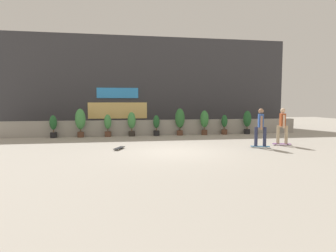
{
  "coord_description": "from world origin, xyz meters",
  "views": [
    {
      "loc": [
        -2.21,
        -11.25,
        1.95
      ],
      "look_at": [
        0.0,
        1.5,
        0.9
      ],
      "focal_mm": 31.04,
      "sensor_mm": 36.0,
      "label": 1
    }
  ],
  "objects_px": {
    "skateboard_near_camera": "(119,148)",
    "potted_plant_0": "(53,126)",
    "potted_plant_5": "(180,120)",
    "potted_plant_6": "(204,121)",
    "potted_plant_8": "(247,121)",
    "skater_mid_plaza": "(261,126)",
    "potted_plant_4": "(156,125)",
    "potted_plant_3": "(132,122)",
    "potted_plant_1": "(80,120)",
    "potted_plant_7": "(224,124)",
    "potted_plant_2": "(108,124)",
    "skater_by_wall_left": "(282,125)"
  },
  "relations": [
    {
      "from": "skateboard_near_camera",
      "to": "potted_plant_0",
      "type": "bearing_deg",
      "value": 127.32
    },
    {
      "from": "potted_plant_5",
      "to": "skateboard_near_camera",
      "type": "relative_size",
      "value": 1.97
    },
    {
      "from": "potted_plant_6",
      "to": "potted_plant_8",
      "type": "distance_m",
      "value": 2.75
    },
    {
      "from": "skater_mid_plaza",
      "to": "skateboard_near_camera",
      "type": "relative_size",
      "value": 2.09
    },
    {
      "from": "potted_plant_4",
      "to": "potted_plant_5",
      "type": "xyz_separation_m",
      "value": [
        1.41,
        -0.0,
        0.29
      ]
    },
    {
      "from": "potted_plant_3",
      "to": "potted_plant_1",
      "type": "bearing_deg",
      "value": 180.0
    },
    {
      "from": "potted_plant_7",
      "to": "skater_mid_plaza",
      "type": "relative_size",
      "value": 0.71
    },
    {
      "from": "potted_plant_4",
      "to": "potted_plant_8",
      "type": "distance_m",
      "value": 5.67
    },
    {
      "from": "potted_plant_4",
      "to": "potted_plant_7",
      "type": "bearing_deg",
      "value": 0.0
    },
    {
      "from": "potted_plant_0",
      "to": "potted_plant_8",
      "type": "distance_m",
      "value": 11.41
    },
    {
      "from": "potted_plant_0",
      "to": "potted_plant_7",
      "type": "height_order",
      "value": "potted_plant_0"
    },
    {
      "from": "potted_plant_2",
      "to": "potted_plant_7",
      "type": "bearing_deg",
      "value": 0.0
    },
    {
      "from": "skater_by_wall_left",
      "to": "potted_plant_1",
      "type": "bearing_deg",
      "value": 153.21
    },
    {
      "from": "potted_plant_2",
      "to": "skater_by_wall_left",
      "type": "bearing_deg",
      "value": -30.99
    },
    {
      "from": "skater_by_wall_left",
      "to": "potted_plant_4",
      "type": "bearing_deg",
      "value": 137.17
    },
    {
      "from": "potted_plant_5",
      "to": "potted_plant_7",
      "type": "xyz_separation_m",
      "value": [
        2.78,
        0.0,
        -0.3
      ]
    },
    {
      "from": "skateboard_near_camera",
      "to": "potted_plant_4",
      "type": "bearing_deg",
      "value": 64.92
    },
    {
      "from": "potted_plant_6",
      "to": "skater_by_wall_left",
      "type": "bearing_deg",
      "value": -64.99
    },
    {
      "from": "potted_plant_3",
      "to": "potted_plant_0",
      "type": "bearing_deg",
      "value": 180.0
    },
    {
      "from": "potted_plant_2",
      "to": "potted_plant_6",
      "type": "distance_m",
      "value": 5.71
    },
    {
      "from": "skater_mid_plaza",
      "to": "skater_by_wall_left",
      "type": "distance_m",
      "value": 1.42
    },
    {
      "from": "potted_plant_0",
      "to": "potted_plant_6",
      "type": "relative_size",
      "value": 0.85
    },
    {
      "from": "potted_plant_2",
      "to": "potted_plant_3",
      "type": "bearing_deg",
      "value": -0.0
    },
    {
      "from": "potted_plant_2",
      "to": "potted_plant_4",
      "type": "distance_m",
      "value": 2.79
    },
    {
      "from": "potted_plant_1",
      "to": "potted_plant_2",
      "type": "xyz_separation_m",
      "value": [
        1.5,
        0.0,
        -0.24
      ]
    },
    {
      "from": "potted_plant_3",
      "to": "skater_by_wall_left",
      "type": "relative_size",
      "value": 0.82
    },
    {
      "from": "potted_plant_1",
      "to": "potted_plant_5",
      "type": "bearing_deg",
      "value": 0.0
    },
    {
      "from": "potted_plant_1",
      "to": "skater_by_wall_left",
      "type": "relative_size",
      "value": 0.95
    },
    {
      "from": "potted_plant_0",
      "to": "potted_plant_2",
      "type": "bearing_deg",
      "value": 0.0
    },
    {
      "from": "potted_plant_1",
      "to": "potted_plant_4",
      "type": "distance_m",
      "value": 4.31
    },
    {
      "from": "potted_plant_0",
      "to": "potted_plant_7",
      "type": "relative_size",
      "value": 1.04
    },
    {
      "from": "potted_plant_7",
      "to": "skater_by_wall_left",
      "type": "bearing_deg",
      "value": -78.69
    },
    {
      "from": "potted_plant_4",
      "to": "potted_plant_8",
      "type": "bearing_deg",
      "value": 0.0
    },
    {
      "from": "potted_plant_8",
      "to": "skater_by_wall_left",
      "type": "relative_size",
      "value": 0.85
    },
    {
      "from": "potted_plant_3",
      "to": "skateboard_near_camera",
      "type": "relative_size",
      "value": 1.72
    },
    {
      "from": "skater_mid_plaza",
      "to": "potted_plant_0",
      "type": "bearing_deg",
      "value": 151.09
    },
    {
      "from": "potted_plant_8",
      "to": "skater_mid_plaza",
      "type": "distance_m",
      "value": 5.59
    },
    {
      "from": "potted_plant_1",
      "to": "potted_plant_7",
      "type": "height_order",
      "value": "potted_plant_1"
    },
    {
      "from": "potted_plant_3",
      "to": "potted_plant_4",
      "type": "height_order",
      "value": "potted_plant_3"
    },
    {
      "from": "potted_plant_2",
      "to": "skateboard_near_camera",
      "type": "xyz_separation_m",
      "value": [
        0.61,
        -4.67,
        -0.64
      ]
    },
    {
      "from": "potted_plant_8",
      "to": "skateboard_near_camera",
      "type": "relative_size",
      "value": 1.77
    },
    {
      "from": "potted_plant_0",
      "to": "potted_plant_5",
      "type": "bearing_deg",
      "value": -0.0
    },
    {
      "from": "potted_plant_5",
      "to": "potted_plant_4",
      "type": "bearing_deg",
      "value": 180.0
    },
    {
      "from": "potted_plant_5",
      "to": "potted_plant_6",
      "type": "distance_m",
      "value": 1.51
    },
    {
      "from": "potted_plant_0",
      "to": "potted_plant_8",
      "type": "bearing_deg",
      "value": 0.0
    },
    {
      "from": "skateboard_near_camera",
      "to": "potted_plant_6",
      "type": "bearing_deg",
      "value": 42.45
    },
    {
      "from": "potted_plant_4",
      "to": "potted_plant_3",
      "type": "bearing_deg",
      "value": -180.0
    },
    {
      "from": "potted_plant_4",
      "to": "skater_mid_plaza",
      "type": "height_order",
      "value": "skater_mid_plaza"
    },
    {
      "from": "potted_plant_0",
      "to": "skater_mid_plaza",
      "type": "height_order",
      "value": "skater_mid_plaza"
    },
    {
      "from": "potted_plant_7",
      "to": "skater_mid_plaza",
      "type": "height_order",
      "value": "skater_mid_plaza"
    }
  ]
}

